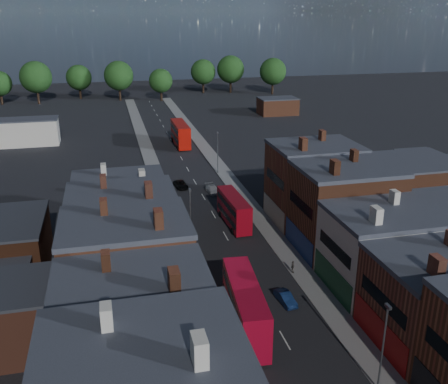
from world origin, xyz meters
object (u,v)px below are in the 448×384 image
bus_0 (245,306)px  bus_2 (181,134)px  bus_1 (234,209)px  ped_3 (293,267)px  car_3 (212,189)px  car_2 (181,185)px  car_1 (286,298)px  ped_1 (225,372)px

bus_0 → bus_2: bearing=91.1°
bus_1 → ped_3: 16.07m
bus_0 → car_3: (5.22, 39.26, -2.09)m
bus_2 → car_3: (0.44, -32.92, -2.22)m
car_2 → car_1: bearing=-88.3°
car_1 → ped_3: bearing=55.6°
bus_1 → car_2: bus_1 is taller
bus_0 → ped_1: (-3.58, -6.63, -1.69)m
car_3 → ped_3: ped_3 is taller
bus_2 → ped_1: size_ratio=6.70×
bus_0 → car_2: 43.07m
car_3 → bus_1: bearing=-95.5°
bus_0 → car_3: size_ratio=2.75×
car_2 → ped_3: size_ratio=2.82×
bus_0 → bus_1: bus_0 is taller
car_3 → ped_3: (3.36, -29.74, 0.26)m
bus_1 → ped_3: (3.21, -15.68, -1.49)m
car_1 → car_3: (-0.33, 35.61, 0.04)m
ped_1 → bus_0: bearing=-97.6°
car_1 → ped_1: ped_1 is taller
car_3 → ped_1: size_ratio=2.37×
ped_1 → car_3: bearing=-80.0°
car_1 → car_3: size_ratio=0.83×
bus_0 → car_2: (0.30, 43.02, -2.12)m
bus_1 → bus_2: bearing=88.4°
bus_0 → bus_2: bus_2 is taller
car_2 → ped_3: bearing=-82.0°
bus_2 → ped_3: bus_2 is taller
car_1 → bus_0: bearing=-153.8°
bus_1 → car_1: bearing=-91.9°
ped_3 → ped_1: bearing=159.7°
car_3 → ped_1: ped_1 is taller
bus_0 → ped_3: bus_0 is taller
bus_2 → ped_1: bus_2 is taller
bus_0 → ped_1: bus_0 is taller
car_2 → car_3: (4.92, -3.76, 0.03)m
bus_0 → ped_3: size_ratio=7.78×
bus_1 → ped_1: bearing=-108.1°
car_2 → ped_1: size_ratio=2.36×
bus_0 → ped_3: bearing=52.9°
bus_1 → car_3: bus_1 is taller
bus_2 → car_3: bearing=-89.7°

